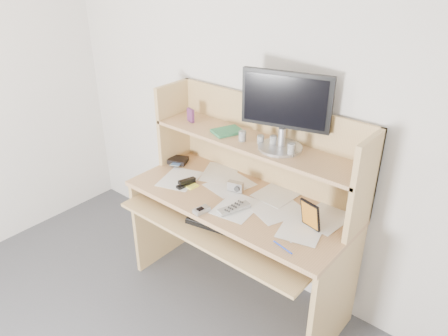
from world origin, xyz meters
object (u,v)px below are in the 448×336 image
Objects in this scene: tv_remote at (234,208)px; monitor at (285,109)px; keyboard at (227,224)px; desk at (247,201)px; game_case at (310,215)px.

monitor is (0.11, 0.30, 0.55)m from tv_remote.
tv_remote is at bearing 51.18° from keyboard.
desk is at bearing 125.45° from tv_remote.
tv_remote is 0.45m from game_case.
keyboard is at bearing -97.13° from tv_remote.
keyboard is 2.49× the size of tv_remote.
desk is at bearing 86.49° from keyboard.
tv_remote is at bearing -73.95° from desk.
monitor is (0.13, 0.34, 0.65)m from keyboard.
keyboard is (0.04, -0.24, -0.03)m from desk.
desk is 7.06× the size of tv_remote.
monitor is (0.17, 0.10, 0.62)m from desk.
desk reaches higher than game_case.
tv_remote is 0.63m from monitor.
tv_remote is at bearing -126.73° from monitor.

